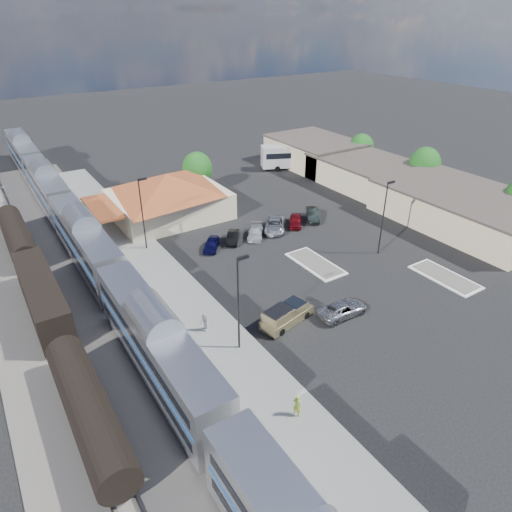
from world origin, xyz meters
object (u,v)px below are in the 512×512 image
station_depot (168,195)px  suv (343,309)px  pickup_truck (287,314)px  coach_bus (298,155)px

station_depot → suv: 31.48m
pickup_truck → suv: 5.52m
station_depot → pickup_truck: 29.25m
station_depot → pickup_truck: size_ratio=3.16×
suv → coach_bus: bearing=-30.7°
suv → station_depot: bearing=9.2°
station_depot → suv: size_ratio=3.59×
suv → coach_bus: 45.78m
pickup_truck → coach_bus: 47.18m
station_depot → suv: (4.41, -31.08, -2.42)m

